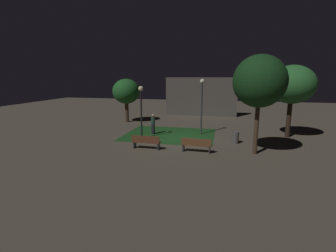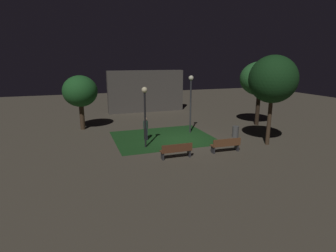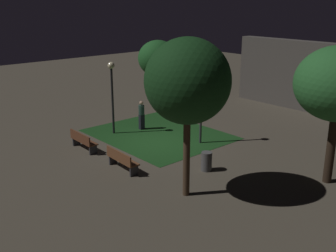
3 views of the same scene
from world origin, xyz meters
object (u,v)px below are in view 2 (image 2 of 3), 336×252
tree_right_canopy (80,92)px  tree_back_right (260,79)px  bench_lawn_edge (176,150)px  pedestrian (146,128)px  bench_corner (226,145)px  trash_bin (235,132)px  lamp_post_plaza_east (191,94)px  lamp_post_near_wall (145,106)px  tree_left_canopy (273,80)px

tree_right_canopy → tree_back_right: bearing=-12.9°
bench_lawn_edge → tree_back_right: size_ratio=0.34×
pedestrian → bench_lawn_edge: bearing=-80.1°
bench_corner → trash_bin: (2.39, 2.65, -0.07)m
tree_back_right → tree_right_canopy: (-14.24, 3.26, -0.88)m
tree_back_right → lamp_post_plaza_east: bearing=-175.5°
bench_corner → lamp_post_near_wall: (-4.31, 2.53, 2.19)m
bench_lawn_edge → lamp_post_plaza_east: (3.00, 4.91, 2.48)m
tree_left_canopy → trash_bin: size_ratio=7.02×
bench_lawn_edge → lamp_post_plaza_east: 6.27m
tree_right_canopy → trash_bin: tree_right_canopy is taller
tree_back_right → trash_bin: (-3.92, -2.77, -3.50)m
bench_lawn_edge → lamp_post_near_wall: lamp_post_near_wall is taller
tree_left_canopy → lamp_post_near_wall: bearing=165.1°
bench_lawn_edge → pedestrian: 4.18m
bench_corner → tree_back_right: 9.00m
bench_lawn_edge → tree_right_canopy: size_ratio=0.42×
bench_corner → trash_bin: bench_corner is taller
bench_corner → lamp_post_plaza_east: 5.51m
tree_back_right → trash_bin: 5.94m
lamp_post_near_wall → pedestrian: 2.44m
lamp_post_near_wall → trash_bin: lamp_post_near_wall is taller
tree_right_canopy → lamp_post_near_wall: (3.62, -6.15, -0.37)m
lamp_post_plaza_east → pedestrian: size_ratio=2.69×
lamp_post_near_wall → lamp_post_plaza_east: 4.79m
trash_bin → pedestrian: bearing=167.0°
lamp_post_plaza_east → trash_bin: (2.56, -2.26, -2.55)m
bench_corner → lamp_post_plaza_east: lamp_post_plaza_east is taller
bench_corner → tree_right_canopy: bearing=132.4°
bench_corner → tree_right_canopy: size_ratio=0.42×
pedestrian → lamp_post_near_wall: bearing=-105.1°
tree_left_canopy → tree_right_canopy: bearing=144.1°
tree_left_canopy → lamp_post_near_wall: (-7.74, 2.05, -1.57)m
bench_lawn_edge → tree_left_canopy: 7.61m
bench_lawn_edge → pedestrian: size_ratio=1.12×
tree_right_canopy → trash_bin: (10.32, -6.03, -2.63)m
tree_back_right → pedestrian: bearing=-172.6°
tree_left_canopy → lamp_post_near_wall: size_ratio=1.50×
lamp_post_near_wall → tree_right_canopy: bearing=120.4°
tree_right_canopy → pedestrian: (4.04, -4.58, -2.19)m
trash_bin → lamp_post_near_wall: bearing=-178.9°
tree_right_canopy → lamp_post_plaza_east: lamp_post_plaza_east is taller
tree_left_canopy → pedestrian: 8.84m
bench_lawn_edge → tree_back_right: (9.49, 5.42, 3.43)m
bench_lawn_edge → trash_bin: (5.57, 2.65, -0.07)m
trash_bin → pedestrian: size_ratio=0.51×
tree_back_right → tree_left_canopy: size_ratio=0.93×
tree_left_canopy → trash_bin: tree_left_canopy is taller
bench_lawn_edge → bench_corner: (3.18, 0.00, 0.00)m
bench_lawn_edge → tree_right_canopy: bearing=118.7°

